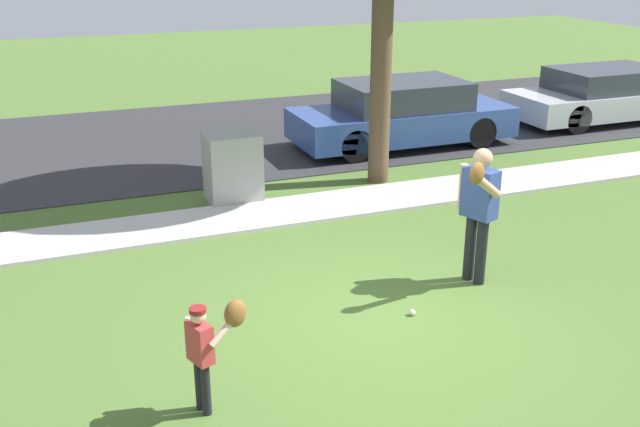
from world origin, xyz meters
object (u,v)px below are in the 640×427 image
person_child (209,342)px  baseball (412,312)px  utility_cabinet (233,167)px  person_adult (478,203)px  parked_sedan_silver (605,95)px  parked_wagon_blue (402,114)px

person_child → baseball: 2.80m
utility_cabinet → person_child: bearing=-107.0°
person_adult → person_child: bearing=0.3°
person_child → parked_sedan_silver: (11.20, 7.72, -0.09)m
utility_cabinet → parked_sedan_silver: size_ratio=0.25×
person_child → parked_sedan_silver: parked_sedan_silver is taller
person_child → parked_wagon_blue: bearing=31.5°
person_child → utility_cabinet: size_ratio=0.97×
baseball → utility_cabinet: utility_cabinet is taller
baseball → utility_cabinet: (-0.88, 4.55, 0.53)m
person_adult → person_child: 3.95m
parked_wagon_blue → parked_sedan_silver: (5.41, 0.21, -0.04)m
parked_wagon_blue → parked_sedan_silver: 5.42m
person_adult → parked_sedan_silver: size_ratio=0.38×
baseball → parked_wagon_blue: parked_wagon_blue is taller
person_adult → person_child: person_adult is taller
utility_cabinet → parked_sedan_silver: parked_sedan_silver is taller
person_adult → utility_cabinet: (-1.99, 4.06, -0.50)m
person_adult → parked_wagon_blue: 6.46m
parked_sedan_silver → person_child: bearing=34.6°
person_child → baseball: size_ratio=14.84×
baseball → person_child: bearing=-160.0°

